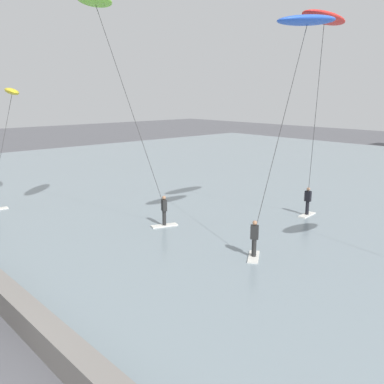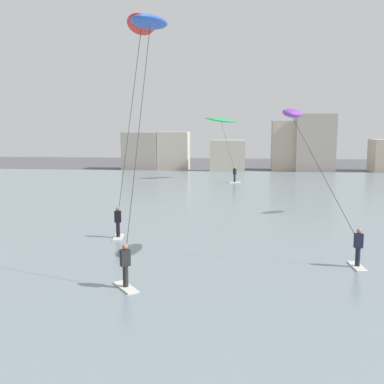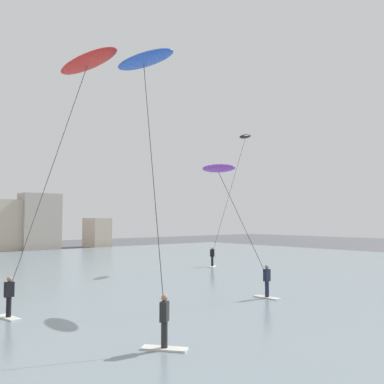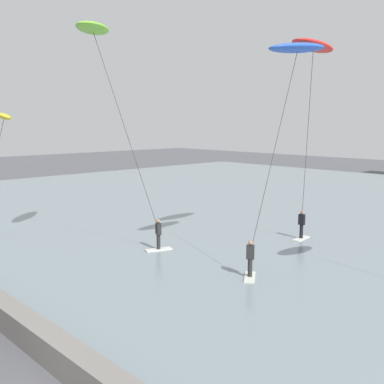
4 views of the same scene
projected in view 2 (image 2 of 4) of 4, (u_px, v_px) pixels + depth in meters
The scene contains 6 objects.
water_bay at pixel (191, 207), 33.72m from camera, with size 84.00×52.00×0.10m, color gray.
far_shore_buildings at pixel (253, 149), 60.57m from camera, with size 35.38×5.33×7.39m.
kitesurfer_red at pixel (139, 43), 20.31m from camera, with size 3.02×5.17×10.50m.
kitesurfer_green at pixel (222, 124), 48.81m from camera, with size 4.15×4.42×6.88m.
kitesurfer_purple at pixel (302, 133), 19.16m from camera, with size 3.69×2.64×6.69m.
kitesurfer_blue at pixel (148, 42), 17.32m from camera, with size 1.90×4.59×10.13m.
Camera 2 is at (3.41, -3.10, 5.99)m, focal length 43.07 mm.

